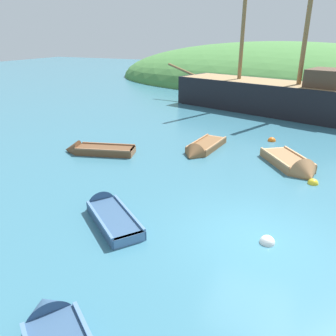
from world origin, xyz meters
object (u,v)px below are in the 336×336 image
Objects in this scene: rowboat_center at (293,166)px; buoy_white at (267,243)px; buoy_yellow at (313,184)px; rowboat_portside at (109,214)px; sailing_ship at (270,100)px; rowboat_far at (95,151)px; rowboat_outer_left at (202,150)px; buoy_orange at (272,141)px.

rowboat_center reaches higher than buoy_white.
rowboat_portside is at bearing -137.14° from buoy_yellow.
sailing_ship reaches higher than rowboat_far.
sailing_ship is 38.68× the size of buoy_white.
buoy_white is (2.57, -16.97, -0.84)m from sailing_ship.
buoy_white is (4.71, 0.61, -0.09)m from rowboat_portside.
rowboat_center is 1.53m from buoy_yellow.
rowboat_outer_left is 0.96× the size of rowboat_far.
sailing_ship is 40.97× the size of buoy_yellow.
sailing_ship is at bearing 98.59° from buoy_white.
rowboat_portside is 6.20m from rowboat_far.
rowboat_far reaches higher than rowboat_portside.
rowboat_center is 3.91m from buoy_orange.
rowboat_portside reaches higher than buoy_white.
rowboat_outer_left is 1.02× the size of rowboat_center.
buoy_white is at bearing 138.89° from rowboat_far.
sailing_ship is 38.91× the size of buoy_orange.
rowboat_outer_left is 8.46× the size of buoy_yellow.
buoy_white is at bearing 115.22° from sailing_ship.
rowboat_center is at bearing -69.01° from buoy_orange.
rowboat_far is (-8.83, -1.80, -0.01)m from rowboat_center.
rowboat_portside is at bearing 99.67° from sailing_ship.
buoy_orange is (3.45, 10.21, -0.09)m from rowboat_portside.
rowboat_portside is 7.11× the size of buoy_white.
buoy_white is at bearing -36.95° from rowboat_center.
rowboat_far is at bearing 154.51° from buoy_white.
buoy_orange is at bearing 165.36° from rowboat_center.
buoy_yellow is (5.09, -1.85, -0.08)m from rowboat_outer_left.
rowboat_portside is 7.53× the size of buoy_yellow.
rowboat_outer_left is (0.59, 7.12, -0.01)m from rowboat_portside.
rowboat_outer_left is 7.99× the size of buoy_white.
rowboat_outer_left reaches higher than buoy_orange.
sailing_ship is at bearing -59.54° from rowboat_portside.
rowboat_center reaches higher than rowboat_portside.
rowboat_portside is 10.78m from buoy_orange.
rowboat_outer_left reaches higher than rowboat_far.
sailing_ship reaches higher than buoy_white.
rowboat_far is 9.63m from buoy_white.
sailing_ship reaches higher than buoy_yellow.
rowboat_outer_left is at bearing 122.34° from buoy_white.
rowboat_far reaches higher than buoy_orange.
rowboat_portside is 0.91× the size of rowboat_center.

